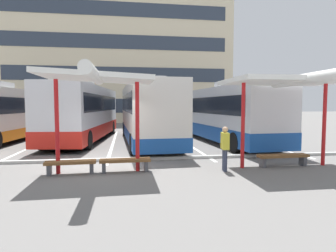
{
  "coord_description": "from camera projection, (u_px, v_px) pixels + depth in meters",
  "views": [
    {
      "loc": [
        0.75,
        -11.29,
        2.31
      ],
      "look_at": [
        2.82,
        2.7,
        1.28
      ],
      "focal_mm": 30.9,
      "sensor_mm": 36.0,
      "label": 1
    }
  ],
  "objects": [
    {
      "name": "coach_bus_0",
      "position": [
        5.0,
        114.0,
        18.16
      ],
      "size": [
        3.22,
        10.42,
        3.65
      ],
      "color": "silver",
      "rests_on": "ground"
    },
    {
      "name": "waiting_shelter_2",
      "position": [
        290.0,
        83.0,
        10.37
      ],
      "size": [
        4.26,
        4.95,
        3.34
      ],
      "color": "red",
      "rests_on": "ground"
    },
    {
      "name": "lane_stripe_1",
      "position": [
        39.0,
        143.0,
        17.28
      ],
      "size": [
        0.16,
        14.0,
        0.01
      ],
      "primitive_type": "cube",
      "color": "white",
      "rests_on": "ground"
    },
    {
      "name": "lane_stripe_2",
      "position": [
        113.0,
        142.0,
        17.92
      ],
      "size": [
        0.16,
        14.0,
        0.01
      ],
      "primitive_type": "cube",
      "color": "white",
      "rests_on": "ground"
    },
    {
      "name": "terminal_building",
      "position": [
        120.0,
        54.0,
        43.58
      ],
      "size": [
        30.04,
        15.41,
        22.75
      ],
      "color": "beige",
      "rests_on": "ground"
    },
    {
      "name": "lane_stripe_3",
      "position": [
        182.0,
        141.0,
        18.56
      ],
      "size": [
        0.16,
        14.0,
        0.01
      ],
      "primitive_type": "cube",
      "color": "white",
      "rests_on": "ground"
    },
    {
      "name": "ground_plane",
      "position": [
        106.0,
        165.0,
        11.2
      ],
      "size": [
        160.0,
        160.0,
        0.0
      ],
      "primitive_type": "plane",
      "color": "slate"
    },
    {
      "name": "bench_2",
      "position": [
        71.0,
        164.0,
        9.64
      ],
      "size": [
        1.68,
        0.53,
        0.45
      ],
      "color": "brown",
      "rests_on": "ground"
    },
    {
      "name": "bench_4",
      "position": [
        283.0,
        157.0,
        10.87
      ],
      "size": [
        1.97,
        0.48,
        0.45
      ],
      "color": "brown",
      "rests_on": "ground"
    },
    {
      "name": "lane_stripe_4",
      "position": [
        247.0,
        140.0,
        19.2
      ],
      "size": [
        0.16,
        14.0,
        0.01
      ],
      "primitive_type": "cube",
      "color": "white",
      "rests_on": "ground"
    },
    {
      "name": "waiting_passenger_2",
      "position": [
        225.0,
        146.0,
        10.07
      ],
      "size": [
        0.27,
        0.47,
        1.56
      ],
      "color": "#33384C",
      "rests_on": "ground"
    },
    {
      "name": "platform_kerb",
      "position": [
        107.0,
        160.0,
        11.89
      ],
      "size": [
        44.0,
        0.24,
        0.12
      ],
      "primitive_type": "cube",
      "color": "#ADADA8",
      "rests_on": "ground"
    },
    {
      "name": "coach_bus_1",
      "position": [
        85.0,
        113.0,
        18.94
      ],
      "size": [
        3.72,
        11.92,
        3.82
      ],
      "color": "silver",
      "rests_on": "ground"
    },
    {
      "name": "coach_bus_2",
      "position": [
        147.0,
        113.0,
        17.59
      ],
      "size": [
        3.04,
        11.81,
        3.83
      ],
      "color": "silver",
      "rests_on": "ground"
    },
    {
      "name": "coach_bus_3",
      "position": [
        223.0,
        115.0,
        18.12
      ],
      "size": [
        3.25,
        11.87,
        3.67
      ],
      "color": "silver",
      "rests_on": "ground"
    },
    {
      "name": "waiting_shelter_1",
      "position": [
        96.0,
        80.0,
        9.46
      ],
      "size": [
        3.67,
        4.25,
        3.41
      ],
      "color": "red",
      "rests_on": "ground"
    },
    {
      "name": "bench_3",
      "position": [
        125.0,
        162.0,
        9.99
      ],
      "size": [
        1.76,
        0.49,
        0.45
      ],
      "color": "brown",
      "rests_on": "ground"
    }
  ]
}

